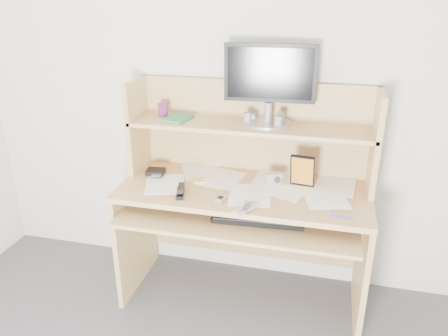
% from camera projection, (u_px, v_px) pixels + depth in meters
% --- Properties ---
extents(back_wall, '(3.60, 0.04, 2.50)m').
position_uv_depth(back_wall, '(256.00, 88.00, 2.55)').
color(back_wall, beige).
rests_on(back_wall, floor).
extents(desk, '(1.40, 0.70, 1.30)m').
position_uv_depth(desk, '(246.00, 191.00, 2.55)').
color(desk, tan).
rests_on(desk, floor).
extents(paper_clutter, '(1.32, 0.54, 0.01)m').
position_uv_depth(paper_clutter, '(244.00, 188.00, 2.45)').
color(paper_clutter, white).
rests_on(paper_clutter, desk).
extents(keyboard, '(0.49, 0.20, 0.03)m').
position_uv_depth(keyboard, '(258.00, 217.00, 2.32)').
color(keyboard, black).
rests_on(keyboard, desk).
extents(tv_remote, '(0.12, 0.16, 0.02)m').
position_uv_depth(tv_remote, '(247.00, 208.00, 2.20)').
color(tv_remote, '#A4A49F').
rests_on(tv_remote, paper_clutter).
extents(flip_phone, '(0.05, 0.08, 0.02)m').
position_uv_depth(flip_phone, '(221.00, 198.00, 2.31)').
color(flip_phone, '#AAABAD').
rests_on(flip_phone, paper_clutter).
extents(stapler, '(0.07, 0.15, 0.04)m').
position_uv_depth(stapler, '(180.00, 190.00, 2.37)').
color(stapler, black).
rests_on(stapler, paper_clutter).
extents(wallet, '(0.12, 0.10, 0.03)m').
position_uv_depth(wallet, '(156.00, 172.00, 2.63)').
color(wallet, black).
rests_on(wallet, paper_clutter).
extents(sticky_note_pad, '(0.10, 0.10, 0.01)m').
position_uv_depth(sticky_note_pad, '(199.00, 180.00, 2.54)').
color(sticky_note_pad, yellow).
rests_on(sticky_note_pad, desk).
extents(digital_camera, '(0.10, 0.07, 0.06)m').
position_uv_depth(digital_camera, '(273.00, 178.00, 2.49)').
color(digital_camera, '#B2B2B4').
rests_on(digital_camera, paper_clutter).
extents(game_case, '(0.14, 0.03, 0.19)m').
position_uv_depth(game_case, '(302.00, 171.00, 2.42)').
color(game_case, black).
rests_on(game_case, paper_clutter).
extents(blue_pen, '(0.12, 0.03, 0.01)m').
position_uv_depth(blue_pen, '(342.00, 216.00, 2.13)').
color(blue_pen, blue).
rests_on(blue_pen, paper_clutter).
extents(card_box, '(0.06, 0.03, 0.08)m').
position_uv_depth(card_box, '(163.00, 110.00, 2.59)').
color(card_box, maroon).
rests_on(card_box, desk).
extents(shelf_book, '(0.16, 0.20, 0.02)m').
position_uv_depth(shelf_book, '(178.00, 118.00, 2.54)').
color(shelf_book, '#337F4E').
rests_on(shelf_book, desk).
extents(chip_stack_a, '(0.05, 0.05, 0.06)m').
position_uv_depth(chip_stack_a, '(248.00, 118.00, 2.47)').
color(chip_stack_a, black).
rests_on(chip_stack_a, desk).
extents(chip_stack_b, '(0.05, 0.05, 0.07)m').
position_uv_depth(chip_stack_b, '(278.00, 122.00, 2.38)').
color(chip_stack_b, white).
rests_on(chip_stack_b, desk).
extents(chip_stack_c, '(0.05, 0.05, 0.05)m').
position_uv_depth(chip_stack_c, '(252.00, 118.00, 2.49)').
color(chip_stack_c, black).
rests_on(chip_stack_c, desk).
extents(chip_stack_d, '(0.05, 0.05, 0.07)m').
position_uv_depth(chip_stack_d, '(281.00, 118.00, 2.43)').
color(chip_stack_d, silver).
rests_on(chip_stack_d, desk).
extents(monitor, '(0.51, 0.25, 0.44)m').
position_uv_depth(monitor, '(270.00, 82.00, 2.39)').
color(monitor, '#BCBCC1').
rests_on(monitor, desk).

